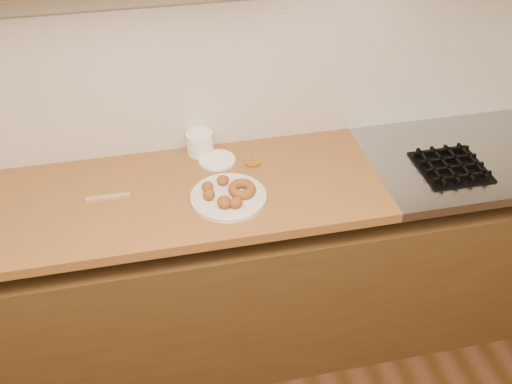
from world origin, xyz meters
The scene contains 11 objects.
wall_back centered at (0.00, 2.00, 1.35)m, with size 4.00×0.02×2.70m, color #B8AB8F.
base_cabinet centered at (0.00, 1.69, 0.39)m, with size 3.60×0.60×0.77m, color #4C341B.
butcher_block centered at (-0.65, 1.69, 0.88)m, with size 2.30×0.62×0.04m, color olive.
backsplash centered at (0.00, 1.99, 1.20)m, with size 3.60×0.02×0.60m, color #BBB6AA.
donut_plate centered at (-0.10, 1.60, 0.91)m, with size 0.28×0.28×0.02m, color silver.
ring_donut centered at (-0.05, 1.60, 0.93)m, with size 0.10×0.10×0.04m, color brown.
fried_dough_chunks centered at (-0.13, 1.59, 0.94)m, with size 0.15×0.21×0.05m.
plastic_tub centered at (-0.16, 1.93, 0.95)m, with size 0.11×0.11×0.09m, color white.
tub_lid centered at (-0.10, 1.85, 0.90)m, with size 0.15×0.15×0.01m, color white.
brass_jar_lid centered at (0.04, 1.80, 0.91)m, with size 0.06×0.06×0.01m, color #BC8A24.
wooden_utensil centered at (-0.53, 1.70, 0.91)m, with size 0.16×0.02×0.01m, color #A68356.
Camera 1 is at (-0.37, -0.12, 2.28)m, focal length 42.00 mm.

